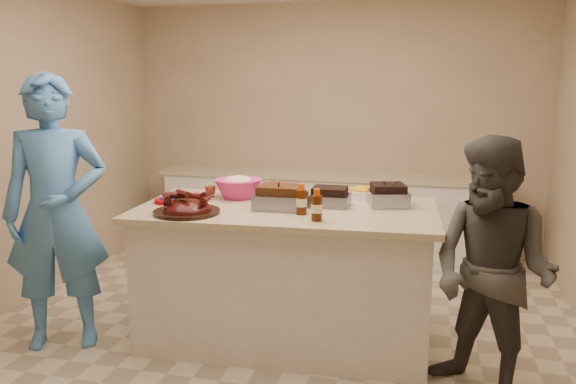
% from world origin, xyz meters
% --- Properties ---
extents(room, '(4.50, 5.00, 2.70)m').
position_xyz_m(room, '(0.00, 0.00, 0.00)').
color(room, tan).
rests_on(room, ground).
extents(back_counter, '(3.60, 0.64, 0.90)m').
position_xyz_m(back_counter, '(0.00, 2.20, 0.45)').
color(back_counter, silver).
rests_on(back_counter, ground).
extents(island, '(2.14, 1.20, 0.99)m').
position_xyz_m(island, '(0.08, 0.09, 0.00)').
color(island, silver).
rests_on(island, ground).
extents(rib_platter, '(0.58, 0.58, 0.18)m').
position_xyz_m(rib_platter, '(-0.52, -0.25, 0.99)').
color(rib_platter, '#430D0A').
rests_on(rib_platter, island).
extents(pulled_pork_tray, '(0.35, 0.27, 0.11)m').
position_xyz_m(pulled_pork_tray, '(0.05, 0.05, 0.99)').
color(pulled_pork_tray, '#47230F').
rests_on(pulled_pork_tray, island).
extents(brisket_tray, '(0.28, 0.23, 0.08)m').
position_xyz_m(brisket_tray, '(0.37, 0.21, 0.99)').
color(brisket_tray, black).
rests_on(brisket_tray, island).
extents(roasting_pan, '(0.33, 0.33, 0.11)m').
position_xyz_m(roasting_pan, '(0.77, 0.32, 0.99)').
color(roasting_pan, gray).
rests_on(roasting_pan, island).
extents(coleslaw_bowl, '(0.38, 0.38, 0.25)m').
position_xyz_m(coleslaw_bowl, '(-0.35, 0.33, 0.99)').
color(coleslaw_bowl, '#D2297C').
rests_on(coleslaw_bowl, island).
extents(sausage_plate, '(0.34, 0.34, 0.05)m').
position_xyz_m(sausage_plate, '(0.10, 0.31, 0.99)').
color(sausage_plate, silver).
rests_on(sausage_plate, island).
extents(mac_cheese_dish, '(0.36, 0.29, 0.08)m').
position_xyz_m(mac_cheese_dish, '(0.63, 0.53, 0.99)').
color(mac_cheese_dish, '#F1A110').
rests_on(mac_cheese_dish, island).
extents(bbq_bottle_a, '(0.07, 0.07, 0.21)m').
position_xyz_m(bbq_bottle_a, '(0.23, -0.09, 0.99)').
color(bbq_bottle_a, '#3F1603').
rests_on(bbq_bottle_a, island).
extents(bbq_bottle_b, '(0.07, 0.07, 0.21)m').
position_xyz_m(bbq_bottle_b, '(0.36, -0.24, 0.99)').
color(bbq_bottle_b, '#3F1603').
rests_on(bbq_bottle_b, island).
extents(mustard_bottle, '(0.04, 0.04, 0.11)m').
position_xyz_m(mustard_bottle, '(-0.07, 0.33, 0.99)').
color(mustard_bottle, yellow).
rests_on(mustard_bottle, island).
extents(sauce_bowl, '(0.15, 0.05, 0.14)m').
position_xyz_m(sauce_bowl, '(0.09, 0.35, 0.99)').
color(sauce_bowl, silver).
rests_on(sauce_bowl, island).
extents(plate_stack_large, '(0.25, 0.25, 0.03)m').
position_xyz_m(plate_stack_large, '(-0.67, 0.18, 0.99)').
color(plate_stack_large, '#940002').
rests_on(plate_stack_large, island).
extents(plate_stack_small, '(0.21, 0.21, 0.03)m').
position_xyz_m(plate_stack_small, '(-0.79, 0.04, 0.99)').
color(plate_stack_small, '#940002').
rests_on(plate_stack_small, island).
extents(plastic_cup, '(0.09, 0.09, 0.09)m').
position_xyz_m(plastic_cup, '(-0.57, 0.31, 0.99)').
color(plastic_cup, brown).
rests_on(plastic_cup, island).
extents(basket_stack, '(0.22, 0.18, 0.10)m').
position_xyz_m(basket_stack, '(-0.06, 0.43, 0.99)').
color(basket_stack, '#940002').
rests_on(basket_stack, island).
extents(guest_blue, '(1.43, 2.04, 0.46)m').
position_xyz_m(guest_blue, '(-1.44, -0.36, 0.00)').
color(guest_blue, '#4986CC').
rests_on(guest_blue, ground).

